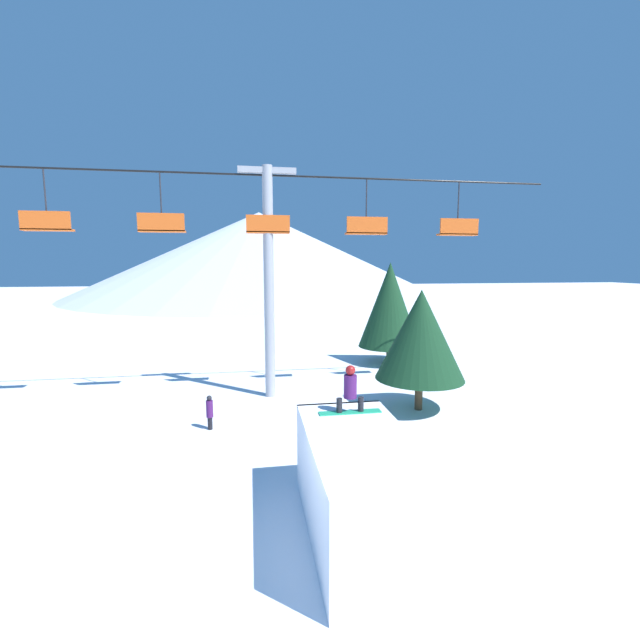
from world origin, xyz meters
name	(u,v)px	position (x,y,z in m)	size (l,w,h in m)	color
ground_plane	(348,560)	(0.00, 0.00, 0.00)	(220.00, 220.00, 0.00)	white
mountain_ridge	(259,254)	(0.00, 71.37, 7.44)	(64.89, 64.89, 14.88)	silver
snow_ramp	(360,486)	(0.44, 0.82, 1.08)	(2.20, 4.63, 2.16)	white
snowboarder	(350,390)	(0.56, 2.31, 2.74)	(1.54, 0.32, 1.19)	#1E9E6B
chairlift	(268,257)	(-1.00, 10.81, 6.06)	(24.95, 0.44, 9.80)	#9E9EA3
pine_tree_near	(421,335)	(4.75, 8.11, 3.03)	(3.48, 3.48, 4.80)	#4C3823
pine_tree_far	(390,305)	(6.14, 16.06, 3.43)	(3.55, 3.55, 5.87)	#4C3823
distant_skier	(210,411)	(-3.28, 7.32, 0.67)	(0.24, 0.24, 1.23)	black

